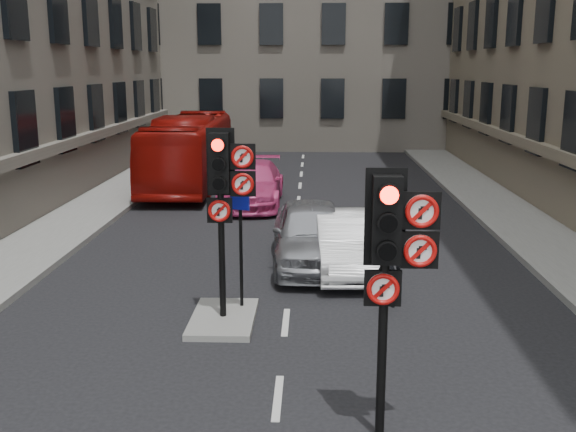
# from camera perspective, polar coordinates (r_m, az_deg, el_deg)

# --- Properties ---
(pavement_left) EXTENTS (3.00, 50.00, 0.16)m
(pavement_left) POSITION_cam_1_polar(r_m,az_deg,el_deg) (21.13, -19.32, -1.01)
(pavement_left) COLOR gray
(pavement_left) RESTS_ON ground
(pavement_right) EXTENTS (3.00, 50.00, 0.16)m
(pavement_right) POSITION_cam_1_polar(r_m,az_deg,el_deg) (20.80, 20.85, -1.34)
(pavement_right) COLOR gray
(pavement_right) RESTS_ON ground
(centre_island) EXTENTS (1.20, 2.00, 0.12)m
(centre_island) POSITION_cam_1_polar(r_m,az_deg,el_deg) (13.12, -5.50, -8.63)
(centre_island) COLOR gray
(centre_island) RESTS_ON ground
(signal_near) EXTENTS (0.91, 0.40, 3.58)m
(signal_near) POSITION_cam_1_polar(r_m,az_deg,el_deg) (8.46, 8.83, -2.73)
(signal_near) COLOR black
(signal_near) RESTS_ON ground
(signal_far) EXTENTS (0.91, 0.40, 3.58)m
(signal_far) POSITION_cam_1_polar(r_m,az_deg,el_deg) (12.39, -5.37, 2.81)
(signal_far) COLOR black
(signal_far) RESTS_ON centre_island
(car_silver) EXTENTS (2.11, 4.72, 1.58)m
(car_silver) POSITION_cam_1_polar(r_m,az_deg,el_deg) (16.45, 1.97, -1.50)
(car_silver) COLOR #95979C
(car_silver) RESTS_ON ground
(car_white) EXTENTS (1.65, 4.25, 1.38)m
(car_white) POSITION_cam_1_polar(r_m,az_deg,el_deg) (16.09, 5.03, -2.23)
(car_white) COLOR white
(car_white) RESTS_ON ground
(car_pink) EXTENTS (2.11, 5.14, 1.49)m
(car_pink) POSITION_cam_1_polar(r_m,az_deg,el_deg) (23.68, -3.07, 2.74)
(car_pink) COLOR #D63F81
(car_pink) RESTS_ON ground
(bus_red) EXTENTS (2.59, 10.26, 2.84)m
(bus_red) POSITION_cam_1_polar(r_m,az_deg,el_deg) (27.75, -8.33, 5.50)
(bus_red) COLOR maroon
(bus_red) RESTS_ON ground
(motorcycle) EXTENTS (0.49, 1.58, 0.94)m
(motorcycle) POSITION_cam_1_polar(r_m,az_deg,el_deg) (16.26, 1.36, -2.82)
(motorcycle) COLOR black
(motorcycle) RESTS_ON ground
(motorcyclist) EXTENTS (0.66, 0.54, 1.56)m
(motorcyclist) POSITION_cam_1_polar(r_m,az_deg,el_deg) (13.80, 8.35, -4.45)
(motorcyclist) COLOR black
(motorcyclist) RESTS_ON ground
(info_sign) EXTENTS (0.38, 0.18, 2.28)m
(info_sign) POSITION_cam_1_polar(r_m,az_deg,el_deg) (13.14, -4.03, -1.54)
(info_sign) COLOR black
(info_sign) RESTS_ON centre_island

